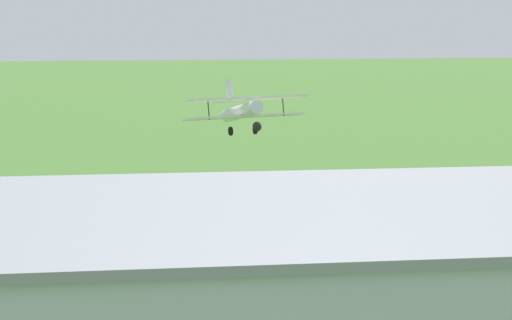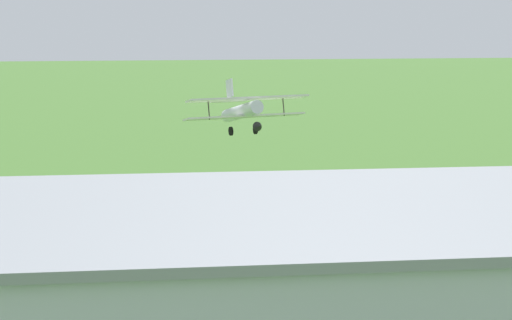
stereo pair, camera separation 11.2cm
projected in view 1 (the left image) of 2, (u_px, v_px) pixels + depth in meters
ground_plane at (213, 191)px, 61.55m from camera, size 400.00×400.00×0.00m
hangar at (325, 278)px, 31.69m from camera, size 38.16×16.04×5.69m
biplane at (243, 110)px, 58.86m from camera, size 9.09×6.65×3.89m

